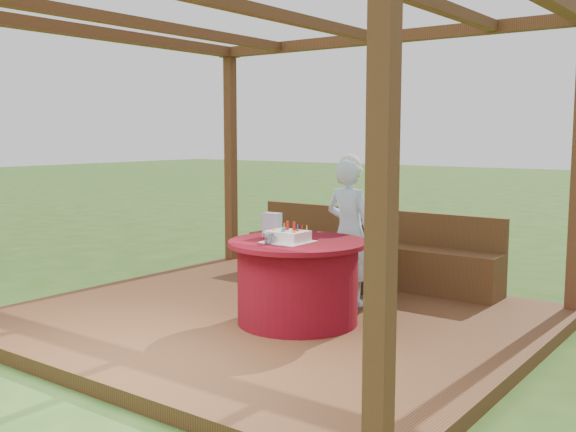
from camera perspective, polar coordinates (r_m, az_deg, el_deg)
The scene contains 10 objects.
ground at distance 6.20m, azimuth -1.39°, elevation -9.43°, with size 60.00×60.00×0.00m, color #2F541C.
deck at distance 6.19m, azimuth -1.39°, elevation -8.90°, with size 4.50×4.00×0.12m, color brown.
pergola at distance 5.99m, azimuth -1.46°, elevation 13.25°, with size 4.50×4.00×2.72m.
bench at distance 7.51m, azimuth 6.69°, elevation -3.57°, with size 3.00×0.42×0.80m.
table at distance 5.85m, azimuth 0.82°, elevation -5.54°, with size 1.20×1.20×0.72m.
chair at distance 6.73m, azimuth 7.25°, elevation -3.16°, with size 0.43×0.43×0.84m.
elderly_woman at distance 6.46m, azimuth 5.21°, elevation -1.15°, with size 0.54×0.38×1.44m.
birthday_cake at distance 5.70m, azimuth -0.01°, elevation -1.72°, with size 0.36×0.36×0.17m.
gift_bag at distance 5.98m, azimuth -1.35°, elevation -0.76°, with size 0.15×0.10×0.22m, color pink.
drinking_glass at distance 5.61m, azimuth -1.68°, elevation -1.95°, with size 0.09×0.09×0.09m, color white.
Camera 1 is at (3.66, -4.70, 1.75)m, focal length 42.00 mm.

